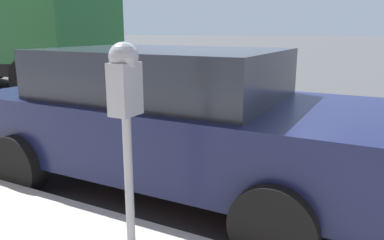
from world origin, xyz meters
name	(u,v)px	position (x,y,z in m)	size (l,w,h in m)	color
ground_plane	(226,157)	(0.00, 0.00, 0.00)	(220.00, 220.00, 0.00)	#424244
parking_meter	(125,96)	(-2.58, -0.37, 1.26)	(0.21, 0.19, 1.44)	gray
car_navy	(174,115)	(-1.12, 0.14, 0.79)	(2.16, 4.32, 1.48)	#14193D
dump_truck	(4,33)	(2.67, 8.00, 1.58)	(3.02, 6.70, 2.98)	black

